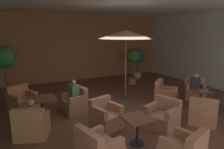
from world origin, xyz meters
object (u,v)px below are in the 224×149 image
(cafe_table_front_left, at_px, (200,96))
(open_laptop, at_px, (205,89))
(armchair_front_left_south, at_px, (165,96))
(armchair_mid_center_south, at_px, (32,126))
(iced_drink_cup, at_px, (206,90))
(patio_umbrella_tall_red, at_px, (126,35))
(armchair_front_right_south, at_px, (163,117))
(potted_tree_mid_right, at_px, (138,58))
(patron_blue_shirt, at_px, (74,91))
(armchair_front_right_west, at_px, (106,117))
(potted_tree_mid_left, at_px, (132,61))
(armchair_mid_center_north, at_px, (75,102))
(patron_by_window, at_px, (196,82))
(potted_tree_left_corner, at_px, (4,60))
(patron_with_friend, at_px, (31,112))
(armchair_front_left_east, at_px, (195,91))
(cafe_table_mid_center, at_px, (42,102))
(armchair_mid_center_east, at_px, (22,102))
(cafe_table_front_right, at_px, (137,124))
(armchair_front_left_west, at_px, (202,113))

(cafe_table_front_left, distance_m, open_laptop, 0.29)
(armchair_front_left_south, height_order, armchair_mid_center_south, armchair_front_left_south)
(cafe_table_front_left, height_order, iced_drink_cup, iced_drink_cup)
(iced_drink_cup, height_order, open_laptop, open_laptop)
(patio_umbrella_tall_red, bearing_deg, armchair_front_right_south, -99.20)
(potted_tree_mid_right, height_order, patron_blue_shirt, potted_tree_mid_right)
(armchair_front_right_west, height_order, potted_tree_mid_right, potted_tree_mid_right)
(potted_tree_mid_right, bearing_deg, armchair_mid_center_south, -144.91)
(potted_tree_mid_left, height_order, patron_blue_shirt, potted_tree_mid_left)
(armchair_front_left_south, relative_size, armchair_front_right_south, 1.12)
(potted_tree_mid_left, height_order, iced_drink_cup, potted_tree_mid_left)
(iced_drink_cup, xyz_separation_m, open_laptop, (0.01, 0.04, -0.00))
(armchair_mid_center_north, bearing_deg, patron_by_window, -12.82)
(potted_tree_left_corner, bearing_deg, patron_by_window, -29.51)
(potted_tree_mid_left, bearing_deg, armchair_front_right_south, -113.69)
(potted_tree_left_corner, relative_size, patron_with_friend, 3.50)
(armchair_front_left_east, bearing_deg, cafe_table_mid_center, 171.56)
(armchair_mid_center_east, height_order, potted_tree_left_corner, potted_tree_left_corner)
(armchair_front_left_east, height_order, iced_drink_cup, armchair_front_left_east)
(armchair_mid_center_east, xyz_separation_m, patio_umbrella_tall_red, (3.82, -0.47, 2.22))
(cafe_table_mid_center, bearing_deg, cafe_table_front_right, -55.26)
(armchair_front_left_east, distance_m, cafe_table_mid_center, 5.83)
(armchair_front_right_south, bearing_deg, open_laptop, 8.88)
(cafe_table_mid_center, distance_m, potted_tree_mid_left, 5.45)
(cafe_table_front_left, xyz_separation_m, potted_tree_mid_left, (-0.11, 4.10, 0.76))
(armchair_front_right_south, bearing_deg, iced_drink_cup, 7.88)
(potted_tree_mid_left, bearing_deg, armchair_mid_center_east, -165.70)
(potted_tree_mid_right, xyz_separation_m, iced_drink_cup, (-0.95, -5.39, -0.45))
(patron_blue_shirt, bearing_deg, open_laptop, -26.23)
(cafe_table_front_right, xyz_separation_m, armchair_mid_center_north, (-0.67, 2.70, -0.21))
(armchair_mid_center_north, bearing_deg, armchair_mid_center_east, 152.95)
(armchair_mid_center_north, relative_size, armchair_mid_center_south, 0.84)
(armchair_front_left_east, distance_m, patron_blue_shirt, 4.83)
(patron_blue_shirt, bearing_deg, patron_with_friend, -142.21)
(armchair_front_right_west, height_order, potted_tree_left_corner, potted_tree_left_corner)
(armchair_mid_center_south, height_order, potted_tree_left_corner, potted_tree_left_corner)
(armchair_front_left_south, height_order, patron_by_window, patron_by_window)
(cafe_table_mid_center, bearing_deg, armchair_mid_center_east, 117.23)
(patron_by_window, bearing_deg, armchair_mid_center_south, -178.75)
(armchair_front_left_west, height_order, iced_drink_cup, armchair_front_left_west)
(patron_with_friend, bearing_deg, cafe_table_mid_center, 66.79)
(armchair_mid_center_south, bearing_deg, cafe_table_mid_center, 66.79)
(armchair_front_right_west, bearing_deg, armchair_front_left_east, 7.18)
(armchair_front_left_south, distance_m, armchair_mid_center_south, 4.70)
(armchair_front_right_west, bearing_deg, iced_drink_cup, -7.49)
(armchair_front_left_south, distance_m, armchair_mid_center_east, 5.08)
(armchair_front_left_south, relative_size, cafe_table_mid_center, 1.31)
(cafe_table_front_right, relative_size, potted_tree_left_corner, 0.32)
(cafe_table_front_right, xyz_separation_m, patron_blue_shirt, (-0.71, 2.70, 0.20))
(patio_umbrella_tall_red, xyz_separation_m, potted_tree_mid_right, (2.71, 3.00, -1.37))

